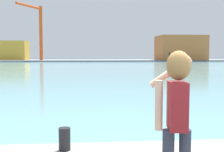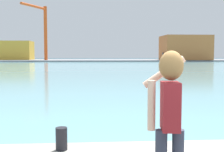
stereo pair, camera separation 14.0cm
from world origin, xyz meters
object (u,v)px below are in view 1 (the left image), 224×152
at_px(person_photographer, 176,109).
at_px(harbor_bollard, 65,139).
at_px(warehouse_left, 7,50).
at_px(warehouse_right, 180,48).
at_px(port_crane, 38,27).

distance_m(person_photographer, harbor_bollard, 2.51).
distance_m(person_photographer, warehouse_left, 97.04).
height_order(warehouse_left, warehouse_right, warehouse_right).
xyz_separation_m(person_photographer, port_crane, (-15.23, 86.51, 8.65)).
bearing_deg(person_photographer, warehouse_left, 22.67).
distance_m(harbor_bollard, port_crane, 86.29).
height_order(warehouse_right, port_crane, port_crane).
bearing_deg(warehouse_right, harbor_bollard, -109.05).
xyz_separation_m(harbor_bollard, port_crane, (-13.80, 84.64, 9.52)).
xyz_separation_m(harbor_bollard, warehouse_left, (-24.80, 91.54, 2.60)).
bearing_deg(warehouse_left, warehouse_right, -6.14).
bearing_deg(port_crane, warehouse_right, 1.38).
relative_size(harbor_bollard, port_crane, 0.03).
height_order(harbor_bollard, warehouse_left, warehouse_left).
bearing_deg(warehouse_right, warehouse_left, 173.86).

